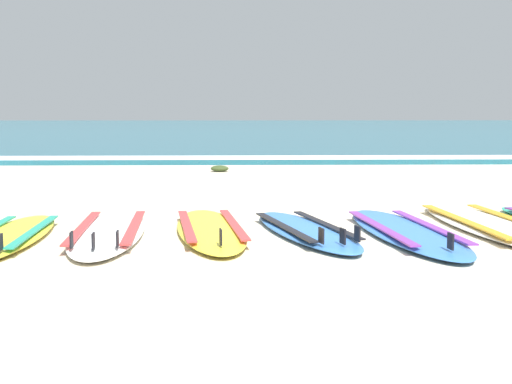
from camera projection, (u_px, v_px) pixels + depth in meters
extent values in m
plane|color=beige|center=(287.00, 231.00, 5.59)|extent=(80.00, 80.00, 0.00)
cube|color=#23667A|center=(243.00, 127.00, 42.26)|extent=(80.00, 60.00, 0.10)
cube|color=white|center=(258.00, 160.00, 13.02)|extent=(80.00, 1.08, 0.11)
ellipsoid|color=yellow|center=(11.00, 236.00, 5.16)|extent=(0.61, 2.05, 0.07)
cube|color=teal|center=(34.00, 230.00, 5.17)|extent=(0.14, 1.42, 0.01)
cube|color=black|center=(0.00, 242.00, 4.44)|extent=(0.02, 0.09, 0.11)
ellipsoid|color=white|center=(109.00, 231.00, 5.35)|extent=(0.72, 2.26, 0.07)
cube|color=#D13838|center=(83.00, 227.00, 5.33)|extent=(0.19, 1.56, 0.01)
cube|color=#D13838|center=(134.00, 226.00, 5.37)|extent=(0.19, 1.56, 0.01)
cube|color=black|center=(93.00, 241.00, 4.48)|extent=(0.02, 0.09, 0.11)
cube|color=black|center=(71.00, 240.00, 4.52)|extent=(0.02, 0.09, 0.11)
cube|color=black|center=(117.00, 239.00, 4.56)|extent=(0.02, 0.09, 0.11)
ellipsoid|color=yellow|center=(210.00, 229.00, 5.45)|extent=(0.80, 2.18, 0.07)
cube|color=#D13838|center=(187.00, 225.00, 5.42)|extent=(0.26, 1.49, 0.01)
cube|color=#D13838|center=(233.00, 224.00, 5.48)|extent=(0.26, 1.49, 0.01)
cube|color=black|center=(221.00, 237.00, 4.63)|extent=(0.02, 0.09, 0.11)
ellipsoid|color=#3875CC|center=(305.00, 230.00, 5.41)|extent=(0.97, 2.05, 0.07)
cube|color=black|center=(284.00, 226.00, 5.36)|extent=(0.41, 1.37, 0.01)
cube|color=black|center=(325.00, 224.00, 5.45)|extent=(0.41, 1.37, 0.01)
cube|color=black|center=(343.00, 236.00, 4.66)|extent=(0.03, 0.09, 0.11)
cube|color=black|center=(321.00, 236.00, 4.68)|extent=(0.03, 0.09, 0.11)
cube|color=black|center=(357.00, 234.00, 4.75)|extent=(0.03, 0.09, 0.11)
ellipsoid|color=#3875CC|center=(404.00, 231.00, 5.36)|extent=(0.79, 2.34, 0.07)
cube|color=purple|center=(380.00, 227.00, 5.33)|extent=(0.23, 1.60, 0.01)
cube|color=purple|center=(429.00, 226.00, 5.38)|extent=(0.23, 1.60, 0.01)
cube|color=black|center=(451.00, 241.00, 4.47)|extent=(0.02, 0.09, 0.11)
ellipsoid|color=silver|center=(488.00, 224.00, 5.68)|extent=(0.79, 2.56, 0.07)
cube|color=gold|center=(463.00, 220.00, 5.66)|extent=(0.20, 1.77, 0.01)
ellipsoid|color=#384723|center=(220.00, 169.00, 11.11)|extent=(0.30, 0.24, 0.10)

